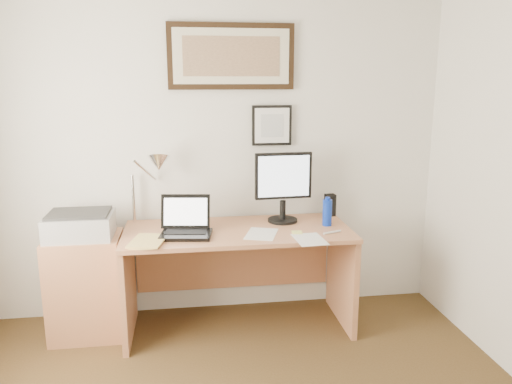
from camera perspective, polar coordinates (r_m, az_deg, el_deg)
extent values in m
cube|color=silver|center=(3.78, -5.03, 4.52)|extent=(3.50, 0.02, 2.50)
cube|color=#AE6D49|center=(3.77, -18.78, -10.13)|extent=(0.50, 0.40, 0.73)
cylinder|color=#0D2EB0|center=(3.65, 8.14, -2.35)|extent=(0.07, 0.07, 0.19)
cylinder|color=#0D2EB0|center=(3.62, 8.20, -0.73)|extent=(0.03, 0.03, 0.02)
cube|color=black|center=(3.92, 8.46, -1.48)|extent=(0.08, 0.07, 0.17)
cube|color=white|center=(3.44, 0.62, -4.81)|extent=(0.28, 0.33, 0.00)
cube|color=white|center=(3.34, 6.14, -5.40)|extent=(0.21, 0.28, 0.00)
cube|color=#E3E66D|center=(3.47, 4.70, -4.62)|extent=(0.08, 0.08, 0.01)
cylinder|color=silver|center=(3.49, 8.70, -4.57)|extent=(0.14, 0.06, 0.02)
imported|color=#E9C66D|center=(3.36, -13.96, -5.47)|extent=(0.26, 0.32, 0.02)
cube|color=#AE6D49|center=(3.55, -2.10, -4.53)|extent=(1.60, 0.70, 0.03)
cube|color=#AE6D49|center=(3.69, -14.41, -10.49)|extent=(0.04, 0.65, 0.72)
cube|color=#AE6D49|center=(3.83, 9.79, -9.34)|extent=(0.04, 0.65, 0.72)
cube|color=#AE6D49|center=(3.95, -2.58, -7.07)|extent=(1.50, 0.03, 0.55)
cube|color=black|center=(3.42, -7.98, -4.86)|extent=(0.37, 0.29, 0.02)
cube|color=black|center=(3.44, -7.99, -4.49)|extent=(0.30, 0.17, 0.00)
cube|color=black|center=(3.51, -8.06, -2.20)|extent=(0.35, 0.12, 0.23)
cube|color=white|center=(3.50, -8.06, -2.24)|extent=(0.30, 0.09, 0.18)
cylinder|color=black|center=(3.74, 3.05, -3.23)|extent=(0.22, 0.22, 0.02)
cylinder|color=black|center=(3.72, 3.07, -2.04)|extent=(0.04, 0.04, 0.14)
cube|color=black|center=(3.65, 3.15, 1.86)|extent=(0.42, 0.06, 0.34)
cube|color=silver|center=(3.63, 3.21, 1.81)|extent=(0.38, 0.02, 0.30)
cube|color=#A9A9AC|center=(3.62, -19.48, -3.68)|extent=(0.44, 0.34, 0.16)
cube|color=#2E2E2E|center=(3.60, -19.59, -2.30)|extent=(0.40, 0.30, 0.02)
cylinder|color=silver|center=(3.78, -13.83, -0.76)|extent=(0.02, 0.02, 0.36)
cylinder|color=silver|center=(3.67, -12.54, 2.42)|extent=(0.15, 0.23, 0.19)
cone|color=silver|center=(3.59, -11.06, 3.24)|extent=(0.16, 0.18, 0.15)
cube|color=black|center=(3.73, -2.84, 15.22)|extent=(0.92, 0.03, 0.47)
cube|color=beige|center=(3.72, -2.81, 15.23)|extent=(0.84, 0.01, 0.39)
cube|color=#7F6149|center=(3.71, -2.80, 15.23)|extent=(0.70, 0.00, 0.28)
cube|color=black|center=(3.79, 1.81, 7.62)|extent=(0.30, 0.02, 0.30)
cube|color=white|center=(3.77, 1.85, 7.60)|extent=(0.26, 0.00, 0.26)
cube|color=#B0B6BA|center=(3.77, 1.86, 7.59)|extent=(0.17, 0.00, 0.17)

